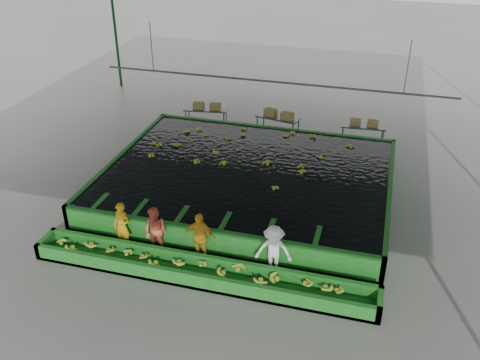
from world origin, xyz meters
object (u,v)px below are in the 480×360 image
(packing_table_right, at_px, (362,134))
(box_stack_right, at_px, (364,125))
(sorting_trough, at_px, (200,272))
(flotation_tank, at_px, (248,180))
(packing_table_left, at_px, (206,117))
(packing_table_mid, at_px, (278,126))
(box_stack_left, at_px, (207,109))
(box_stack_mid, at_px, (279,117))
(worker_b, at_px, (156,231))
(worker_a, at_px, (122,226))
(worker_c, at_px, (200,238))
(worker_d, at_px, (274,251))

(packing_table_right, relative_size, box_stack_right, 1.60)
(sorting_trough, relative_size, packing_table_right, 5.37)
(flotation_tank, distance_m, packing_table_right, 6.42)
(flotation_tank, bearing_deg, packing_table_right, 55.39)
(packing_table_left, distance_m, packing_table_mid, 3.35)
(flotation_tank, relative_size, packing_table_left, 5.16)
(box_stack_right, bearing_deg, packing_table_left, -179.79)
(sorting_trough, height_order, box_stack_left, box_stack_left)
(flotation_tank, height_order, packing_table_left, flotation_tank)
(packing_table_left, xyz_separation_m, box_stack_mid, (3.39, -0.11, 0.42))
(box_stack_right, bearing_deg, sorting_trough, -109.50)
(worker_b, bearing_deg, packing_table_mid, 92.07)
(packing_table_mid, bearing_deg, box_stack_right, 0.88)
(sorting_trough, distance_m, box_stack_left, 10.78)
(sorting_trough, bearing_deg, box_stack_left, 107.82)
(worker_a, xyz_separation_m, packing_table_mid, (2.74, 9.48, -0.33))
(worker_b, bearing_deg, box_stack_mid, 91.73)
(box_stack_left, distance_m, box_stack_mid, 3.32)
(box_stack_mid, distance_m, box_stack_right, 3.64)
(worker_c, height_order, packing_table_mid, worker_c)
(flotation_tank, height_order, packing_table_right, flotation_tank)
(flotation_tank, distance_m, packing_table_left, 6.21)
(sorting_trough, bearing_deg, worker_a, 163.84)
(worker_b, relative_size, box_stack_right, 1.33)
(worker_b, xyz_separation_m, packing_table_mid, (1.64, 9.48, -0.35))
(flotation_tank, distance_m, sorting_trough, 5.10)
(worker_a, bearing_deg, packing_table_left, 103.48)
(worker_b, xyz_separation_m, box_stack_mid, (1.68, 9.40, 0.08))
(packing_table_left, bearing_deg, box_stack_mid, -1.84)
(packing_table_right, distance_m, box_stack_left, 6.96)
(worker_c, height_order, box_stack_left, worker_c)
(sorting_trough, relative_size, packing_table_left, 5.16)
(worker_d, bearing_deg, packing_table_left, 112.41)
(worker_d, height_order, box_stack_mid, worker_d)
(sorting_trough, height_order, worker_b, worker_b)
(box_stack_mid, bearing_deg, worker_b, -100.14)
(worker_a, height_order, box_stack_mid, worker_a)
(worker_b, bearing_deg, box_stack_right, 72.71)
(box_stack_mid, bearing_deg, box_stack_left, 179.27)
(worker_a, relative_size, box_stack_left, 1.22)
(worker_a, relative_size, box_stack_right, 1.31)
(box_stack_mid, bearing_deg, worker_c, -91.85)
(box_stack_left, bearing_deg, packing_table_mid, 0.63)
(packing_table_left, bearing_deg, box_stack_right, 0.21)
(flotation_tank, relative_size, box_stack_mid, 7.44)
(worker_b, relative_size, worker_c, 0.96)
(worker_b, height_order, packing_table_right, worker_b)
(packing_table_right, xyz_separation_m, box_stack_left, (-6.94, -0.14, 0.46))
(worker_d, distance_m, box_stack_right, 9.70)
(sorting_trough, xyz_separation_m, box_stack_right, (3.66, 10.34, 0.60))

